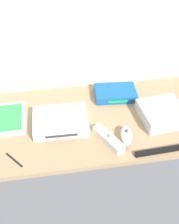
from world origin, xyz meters
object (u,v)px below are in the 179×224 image
at_px(network_router, 115,93).
at_px(remote_nunchuk, 126,136).
at_px(remote_wand, 108,139).
at_px(sensor_bar, 167,150).
at_px(game_case, 8,119).
at_px(mini_computer, 162,113).
at_px(game_console, 60,121).
at_px(stylus_pen, 14,159).

bearing_deg(network_router, remote_nunchuk, -89.88).
xyz_separation_m(remote_wand, sensor_bar, (0.20, -0.08, -0.01)).
height_order(game_case, remote_nunchuk, remote_nunchuk).
relative_size(network_router, remote_wand, 1.27).
xyz_separation_m(mini_computer, network_router, (-0.15, 0.17, -0.01)).
bearing_deg(remote_nunchuk, network_router, 96.40).
xyz_separation_m(network_router, remote_wand, (-0.09, -0.27, -0.00)).
relative_size(game_case, network_router, 1.01).
xyz_separation_m(game_console, stylus_pen, (-0.18, -0.15, -0.02)).
height_order(network_router, remote_wand, same).
bearing_deg(remote_wand, stylus_pen, 159.10).
height_order(game_case, stylus_pen, game_case).
bearing_deg(network_router, game_console, -144.93).
bearing_deg(stylus_pen, remote_nunchuk, 4.97).
bearing_deg(mini_computer, network_router, 131.09).
distance_m(game_console, remote_nunchuk, 0.26).
xyz_separation_m(game_console, remote_nunchuk, (0.24, -0.12, -0.00)).
bearing_deg(remote_nunchuk, stylus_pen, -164.30).
bearing_deg(sensor_bar, game_case, 152.86).
bearing_deg(mini_computer, sensor_bar, -103.56).
bearing_deg(game_console, mini_computer, -1.51).
relative_size(network_router, stylus_pen, 2.10).
relative_size(mini_computer, network_router, 0.96).
height_order(game_case, remote_wand, remote_wand).
xyz_separation_m(mini_computer, game_case, (-0.62, 0.09, -0.02)).
xyz_separation_m(network_router, stylus_pen, (-0.43, -0.30, -0.01)).
height_order(network_router, sensor_bar, network_router).
distance_m(mini_computer, game_case, 0.62).
height_order(mini_computer, sensor_bar, mini_computer).
bearing_deg(game_case, stylus_pen, -81.55).
relative_size(game_case, remote_wand, 1.29).
distance_m(network_router, remote_wand, 0.28).
distance_m(game_console, sensor_bar, 0.42).
bearing_deg(remote_nunchuk, game_console, 164.47).
distance_m(network_router, stylus_pen, 0.53).
height_order(remote_wand, sensor_bar, remote_wand).
relative_size(game_console, stylus_pen, 2.38).
height_order(game_console, remote_nunchuk, remote_nunchuk).
xyz_separation_m(network_router, sensor_bar, (0.11, -0.35, -0.01)).
xyz_separation_m(network_router, remote_nunchuk, (-0.02, -0.27, 0.00)).
bearing_deg(game_console, network_router, 32.29).
height_order(remote_wand, stylus_pen, remote_wand).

